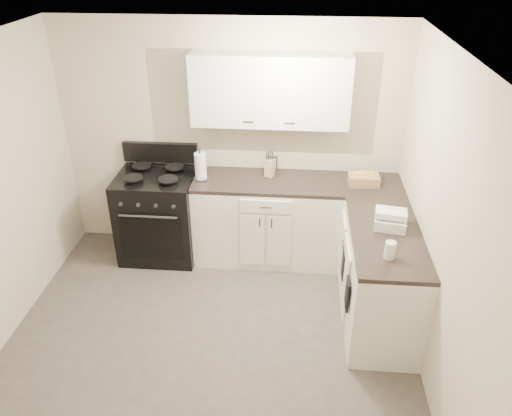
# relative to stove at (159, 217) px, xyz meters

# --- Properties ---
(floor) EXTENTS (3.60, 3.60, 0.00)m
(floor) POSITION_rel_stove_xyz_m (0.76, -1.48, -0.46)
(floor) COLOR #473F38
(floor) RESTS_ON ground
(ceiling) EXTENTS (3.60, 3.60, 0.00)m
(ceiling) POSITION_rel_stove_xyz_m (0.76, -1.48, 2.04)
(ceiling) COLOR white
(ceiling) RESTS_ON wall_back
(wall_back) EXTENTS (3.60, 0.00, 3.60)m
(wall_back) POSITION_rel_stove_xyz_m (0.76, 0.32, 0.79)
(wall_back) COLOR beige
(wall_back) RESTS_ON ground
(wall_right) EXTENTS (0.00, 3.60, 3.60)m
(wall_right) POSITION_rel_stove_xyz_m (2.56, -1.48, 0.79)
(wall_right) COLOR beige
(wall_right) RESTS_ON ground
(base_cabinets_back) EXTENTS (1.55, 0.60, 0.90)m
(base_cabinets_back) POSITION_rel_stove_xyz_m (1.19, 0.02, -0.01)
(base_cabinets_back) COLOR silver
(base_cabinets_back) RESTS_ON floor
(base_cabinets_right) EXTENTS (0.60, 1.90, 0.90)m
(base_cabinets_right) POSITION_rel_stove_xyz_m (2.26, -0.63, -0.01)
(base_cabinets_right) COLOR silver
(base_cabinets_right) RESTS_ON floor
(countertop_back) EXTENTS (1.55, 0.60, 0.04)m
(countertop_back) POSITION_rel_stove_xyz_m (1.19, 0.02, 0.46)
(countertop_back) COLOR black
(countertop_back) RESTS_ON base_cabinets_back
(countertop_right) EXTENTS (0.60, 1.90, 0.04)m
(countertop_right) POSITION_rel_stove_xyz_m (2.26, -0.63, 0.46)
(countertop_right) COLOR black
(countertop_right) RESTS_ON base_cabinets_right
(upper_cabinets) EXTENTS (1.55, 0.30, 0.70)m
(upper_cabinets) POSITION_rel_stove_xyz_m (1.19, 0.18, 1.38)
(upper_cabinets) COLOR white
(upper_cabinets) RESTS_ON wall_back
(stove) EXTENTS (0.81, 0.70, 0.98)m
(stove) POSITION_rel_stove_xyz_m (0.00, 0.00, 0.00)
(stove) COLOR black
(stove) RESTS_ON floor
(knife_block) EXTENTS (0.11, 0.11, 0.19)m
(knife_block) POSITION_rel_stove_xyz_m (1.19, 0.12, 0.57)
(knife_block) COLOR tan
(knife_block) RESTS_ON countertop_back
(paper_towel) EXTENTS (0.13, 0.13, 0.28)m
(paper_towel) POSITION_rel_stove_xyz_m (0.49, 0.00, 0.62)
(paper_towel) COLOR white
(paper_towel) RESTS_ON countertop_back
(picture_frame) EXTENTS (0.12, 0.04, 0.15)m
(picture_frame) POSITION_rel_stove_xyz_m (1.21, 0.28, 0.56)
(picture_frame) COLOR black
(picture_frame) RESTS_ON countertop_back
(wicker_basket) EXTENTS (0.31, 0.21, 0.10)m
(wicker_basket) POSITION_rel_stove_xyz_m (2.16, 0.02, 0.53)
(wicker_basket) COLOR #AD8051
(wicker_basket) RESTS_ON countertop_right
(countertop_grill) EXTENTS (0.31, 0.29, 0.10)m
(countertop_grill) POSITION_rel_stove_xyz_m (2.30, -0.80, 0.53)
(countertop_grill) COLOR white
(countertop_grill) RESTS_ON countertop_right
(glass_jar) EXTENTS (0.11, 0.11, 0.14)m
(glass_jar) POSITION_rel_stove_xyz_m (2.23, -1.28, 0.55)
(glass_jar) COLOR silver
(glass_jar) RESTS_ON countertop_right
(oven_mitt_near) EXTENTS (0.02, 0.16, 0.28)m
(oven_mitt_near) POSITION_rel_stove_xyz_m (1.94, -1.25, 0.08)
(oven_mitt_near) COLOR black
(oven_mitt_near) RESTS_ON base_cabinets_right
(oven_mitt_far) EXTENTS (0.02, 0.15, 0.26)m
(oven_mitt_far) POSITION_rel_stove_xyz_m (1.94, -0.80, 0.05)
(oven_mitt_far) COLOR black
(oven_mitt_far) RESTS_ON base_cabinets_right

